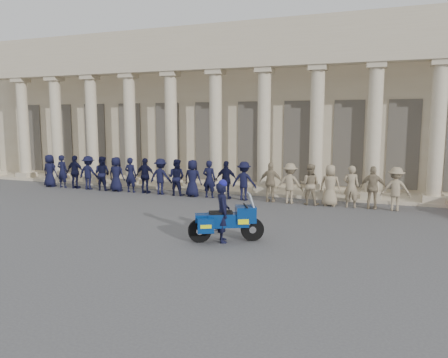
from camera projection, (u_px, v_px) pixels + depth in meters
ground at (163, 228)px, 15.21m from camera, size 90.00×90.00×0.00m
building at (274, 108)px, 28.22m from camera, size 40.00×12.50×9.00m
officer_rank at (200, 179)px, 21.29m from camera, size 19.25×0.69×1.83m
motorcycle at (227, 221)px, 13.51m from camera, size 2.18×1.51×1.52m
rider at (223, 211)px, 13.45m from camera, size 0.71×0.81×1.96m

